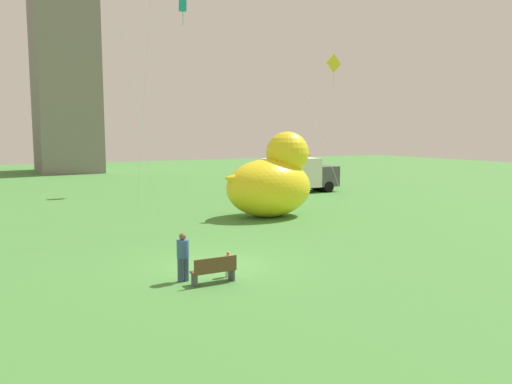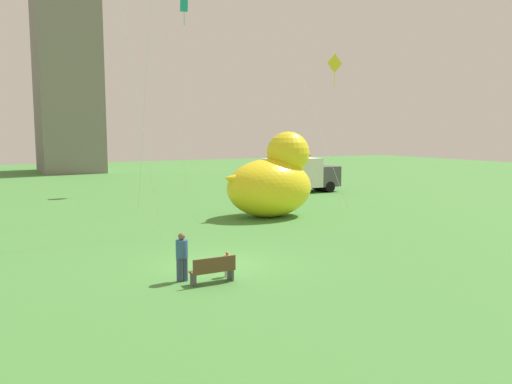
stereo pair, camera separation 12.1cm
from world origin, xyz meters
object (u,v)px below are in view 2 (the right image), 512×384
Objects in this scene: box_truck at (299,175)px; park_bench at (213,270)px; kite_yellow at (334,69)px; person_adult at (182,255)px; giant_inflatable_duck at (273,181)px; kite_teal at (184,6)px; person_child at (227,263)px.

park_bench is at bearing -128.87° from box_truck.
person_adult is at bearing -140.35° from kite_yellow.
park_bench is at bearing -41.37° from person_adult.
kite_yellow reaches higher than box_truck.
giant_inflatable_duck is 12.42m from box_truck.
box_truck is at bearing 51.13° from park_bench.
kite_teal is at bearing 139.84° from box_truck.
person_child is 0.05× the size of kite_teal.
person_child is at bearing -126.62° from giant_inflatable_duck.
box_truck reaches higher than person_adult.
giant_inflatable_duck is at bearing 52.14° from park_bench.
park_bench is 31.92m from kite_teal.
kite_yellow is at bearing -103.90° from box_truck.
box_truck is (16.41, 20.36, 0.98)m from park_bench.
park_bench is 1.70× the size of person_child.
kite_teal reaches higher than park_bench.
park_bench is 0.92× the size of person_adult.
kite_yellow is (15.56, 12.90, 8.32)m from person_adult.
giant_inflatable_duck is (8.44, 10.86, 1.67)m from park_bench.
person_adult reaches higher than person_child.
kite_yellow reaches higher than person_adult.
park_bench is 0.23× the size of box_truck.
park_bench is at bearing -127.86° from giant_inflatable_duck.
kite_teal reaches higher than person_child.
box_truck is at bearing 50.00° from giant_inflatable_duck.
giant_inflatable_duck is 9.88m from kite_yellow.
kite_yellow reaches higher than giant_inflatable_duck.
box_truck reaches higher than park_bench.
person_child is 0.15× the size of giant_inflatable_duck.
kite_yellow reaches higher than park_bench.
person_adult is (-0.82, 0.72, 0.44)m from park_bench.
park_bench is at bearing -108.34° from kite_teal.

